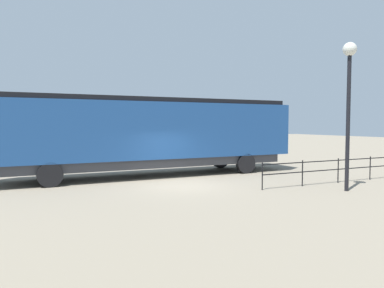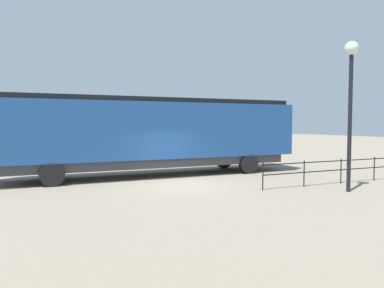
% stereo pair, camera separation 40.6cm
% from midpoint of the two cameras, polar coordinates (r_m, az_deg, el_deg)
% --- Properties ---
extents(ground_plane, '(120.00, 120.00, 0.00)m').
position_cam_midpoint_polar(ground_plane, '(16.54, -0.93, -6.45)').
color(ground_plane, gray).
extents(locomotive, '(3.11, 15.92, 4.08)m').
position_cam_midpoint_polar(locomotive, '(19.67, -4.10, 1.80)').
color(locomotive, navy).
rests_on(locomotive, ground_plane).
extents(lamp_post, '(0.55, 0.55, 6.05)m').
position_cam_midpoint_polar(lamp_post, '(16.28, 24.10, 8.68)').
color(lamp_post, black).
rests_on(lamp_post, ground_plane).
extents(platform_fence, '(0.05, 10.92, 1.15)m').
position_cam_midpoint_polar(platform_fence, '(19.23, 24.93, -3.12)').
color(platform_fence, black).
rests_on(platform_fence, ground_plane).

